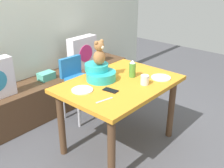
% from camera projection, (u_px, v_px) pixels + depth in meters
% --- Properties ---
extents(ground_plane, '(8.00, 8.00, 0.00)m').
position_uv_depth(ground_plane, '(119.00, 143.00, 2.96)').
color(ground_plane, '#4C4C51').
extents(back_wall, '(4.40, 0.10, 2.60)m').
position_uv_depth(back_wall, '(30.00, 10.00, 3.31)').
color(back_wall, silver).
rests_on(back_wall, ground_plane).
extents(window_bench, '(2.60, 0.44, 0.46)m').
position_uv_depth(window_bench, '(52.00, 94.00, 3.58)').
color(window_bench, brown).
rests_on(window_bench, ground_plane).
extents(pillow_floral_right, '(0.44, 0.15, 0.44)m').
position_uv_depth(pillow_floral_right, '(82.00, 52.00, 3.77)').
color(pillow_floral_right, silver).
rests_on(pillow_floral_right, window_bench).
extents(book_stack, '(0.20, 0.14, 0.09)m').
position_uv_depth(book_stack, '(46.00, 76.00, 3.43)').
color(book_stack, '#5AC3A9').
rests_on(book_stack, window_bench).
extents(dining_table, '(1.18, 0.85, 0.74)m').
position_uv_depth(dining_table, '(119.00, 92.00, 2.71)').
color(dining_table, orange).
rests_on(dining_table, ground_plane).
extents(highchair, '(0.34, 0.46, 0.79)m').
position_uv_depth(highchair, '(78.00, 80.00, 3.26)').
color(highchair, '#2672B2').
rests_on(highchair, ground_plane).
extents(infant_seat_teal, '(0.30, 0.33, 0.16)m').
position_uv_depth(infant_seat_teal, '(100.00, 73.00, 2.70)').
color(infant_seat_teal, '#27ADAF').
rests_on(infant_seat_teal, dining_table).
extents(teddy_bear, '(0.13, 0.12, 0.25)m').
position_uv_depth(teddy_bear, '(99.00, 53.00, 2.61)').
color(teddy_bear, '#9F6C3D').
rests_on(teddy_bear, infant_seat_teal).
extents(ketchup_bottle, '(0.07, 0.07, 0.18)m').
position_uv_depth(ketchup_bottle, '(132.00, 69.00, 2.76)').
color(ketchup_bottle, '#4C8C33').
rests_on(ketchup_bottle, dining_table).
extents(coffee_mug, '(0.12, 0.08, 0.09)m').
position_uv_depth(coffee_mug, '(145.00, 80.00, 2.60)').
color(coffee_mug, silver).
rests_on(coffee_mug, dining_table).
extents(dinner_plate_near, '(0.20, 0.20, 0.01)m').
position_uv_depth(dinner_plate_near, '(161.00, 78.00, 2.75)').
color(dinner_plate_near, white).
rests_on(dinner_plate_near, dining_table).
extents(dinner_plate_far, '(0.20, 0.20, 0.01)m').
position_uv_depth(dinner_plate_far, '(82.00, 90.00, 2.48)').
color(dinner_plate_far, white).
rests_on(dinner_plate_far, dining_table).
extents(cell_phone, '(0.09, 0.15, 0.01)m').
position_uv_depth(cell_phone, '(111.00, 90.00, 2.48)').
color(cell_phone, black).
rests_on(cell_phone, dining_table).
extents(table_fork, '(0.17, 0.05, 0.01)m').
position_uv_depth(table_fork, '(104.00, 100.00, 2.30)').
color(table_fork, silver).
rests_on(table_fork, dining_table).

